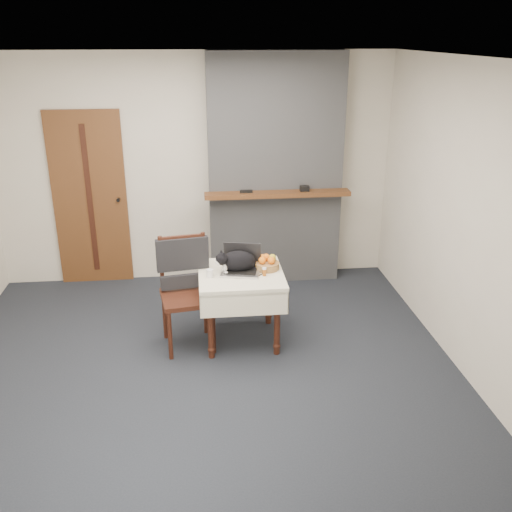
{
  "coord_description": "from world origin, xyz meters",
  "views": [
    {
      "loc": [
        0.01,
        -4.45,
        2.78
      ],
      "look_at": [
        0.52,
        0.33,
        0.88
      ],
      "focal_mm": 40.0,
      "sensor_mm": 36.0,
      "label": 1
    }
  ],
  "objects_px": {
    "chair": "(185,276)",
    "pill_bottle": "(264,272)",
    "cat": "(239,261)",
    "side_table": "(241,284)",
    "laptop": "(241,265)",
    "door": "(90,199)",
    "fruit_basket": "(267,263)",
    "cream_jar": "(210,273)"
  },
  "relations": [
    {
      "from": "laptop",
      "to": "cream_jar",
      "type": "relative_size",
      "value": 5.49
    },
    {
      "from": "door",
      "to": "cream_jar",
      "type": "bearing_deg",
      "value": -51.99
    },
    {
      "from": "pill_bottle",
      "to": "chair",
      "type": "xyz_separation_m",
      "value": [
        -0.73,
        0.14,
        -0.07
      ]
    },
    {
      "from": "side_table",
      "to": "cat",
      "type": "xyz_separation_m",
      "value": [
        -0.02,
        0.04,
        0.21
      ]
    },
    {
      "from": "cat",
      "to": "chair",
      "type": "xyz_separation_m",
      "value": [
        -0.5,
        0.01,
        -0.13
      ]
    },
    {
      "from": "door",
      "to": "pill_bottle",
      "type": "height_order",
      "value": "door"
    },
    {
      "from": "chair",
      "to": "door",
      "type": "bearing_deg",
      "value": 115.57
    },
    {
      "from": "door",
      "to": "chair",
      "type": "distance_m",
      "value": 1.91
    },
    {
      "from": "cat",
      "to": "fruit_basket",
      "type": "height_order",
      "value": "cat"
    },
    {
      "from": "fruit_basket",
      "to": "side_table",
      "type": "bearing_deg",
      "value": -164.56
    },
    {
      "from": "cat",
      "to": "pill_bottle",
      "type": "bearing_deg",
      "value": -48.49
    },
    {
      "from": "chair",
      "to": "pill_bottle",
      "type": "bearing_deg",
      "value": -19.96
    },
    {
      "from": "door",
      "to": "chair",
      "type": "bearing_deg",
      "value": -55.38
    },
    {
      "from": "laptop",
      "to": "cream_jar",
      "type": "bearing_deg",
      "value": -148.8
    },
    {
      "from": "door",
      "to": "chair",
      "type": "height_order",
      "value": "door"
    },
    {
      "from": "cat",
      "to": "fruit_basket",
      "type": "bearing_deg",
      "value": -11.75
    },
    {
      "from": "cat",
      "to": "laptop",
      "type": "bearing_deg",
      "value": -27.76
    },
    {
      "from": "side_table",
      "to": "pill_bottle",
      "type": "height_order",
      "value": "pill_bottle"
    },
    {
      "from": "cream_jar",
      "to": "side_table",
      "type": "bearing_deg",
      "value": 13.07
    },
    {
      "from": "cream_jar",
      "to": "door",
      "type": "bearing_deg",
      "value": 128.01
    },
    {
      "from": "door",
      "to": "cat",
      "type": "distance_m",
      "value": 2.22
    },
    {
      "from": "cat",
      "to": "chair",
      "type": "distance_m",
      "value": 0.52
    },
    {
      "from": "side_table",
      "to": "pill_bottle",
      "type": "xyz_separation_m",
      "value": [
        0.21,
        -0.09,
        0.15
      ]
    },
    {
      "from": "laptop",
      "to": "pill_bottle",
      "type": "relative_size",
      "value": 5.14
    },
    {
      "from": "laptop",
      "to": "side_table",
      "type": "bearing_deg",
      "value": -90.89
    },
    {
      "from": "cream_jar",
      "to": "pill_bottle",
      "type": "distance_m",
      "value": 0.5
    },
    {
      "from": "door",
      "to": "fruit_basket",
      "type": "height_order",
      "value": "door"
    },
    {
      "from": "pill_bottle",
      "to": "fruit_basket",
      "type": "relative_size",
      "value": 0.34
    },
    {
      "from": "laptop",
      "to": "chair",
      "type": "bearing_deg",
      "value": -169.31
    },
    {
      "from": "door",
      "to": "pill_bottle",
      "type": "bearing_deg",
      "value": -43.23
    },
    {
      "from": "side_table",
      "to": "fruit_basket",
      "type": "relative_size",
      "value": 3.34
    },
    {
      "from": "door",
      "to": "cat",
      "type": "relative_size",
      "value": 4.14
    },
    {
      "from": "cream_jar",
      "to": "laptop",
      "type": "bearing_deg",
      "value": 19.17
    },
    {
      "from": "door",
      "to": "side_table",
      "type": "height_order",
      "value": "door"
    },
    {
      "from": "cat",
      "to": "pill_bottle",
      "type": "relative_size",
      "value": 6.16
    },
    {
      "from": "cat",
      "to": "pill_bottle",
      "type": "xyz_separation_m",
      "value": [
        0.22,
        -0.13,
        -0.06
      ]
    },
    {
      "from": "cat",
      "to": "chair",
      "type": "height_order",
      "value": "chair"
    },
    {
      "from": "laptop",
      "to": "fruit_basket",
      "type": "relative_size",
      "value": 1.72
    },
    {
      "from": "door",
      "to": "cream_jar",
      "type": "height_order",
      "value": "door"
    },
    {
      "from": "cream_jar",
      "to": "pill_bottle",
      "type": "height_order",
      "value": "pill_bottle"
    },
    {
      "from": "door",
      "to": "laptop",
      "type": "height_order",
      "value": "door"
    },
    {
      "from": "cat",
      "to": "fruit_basket",
      "type": "xyz_separation_m",
      "value": [
        0.27,
        0.03,
        -0.04
      ]
    }
  ]
}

